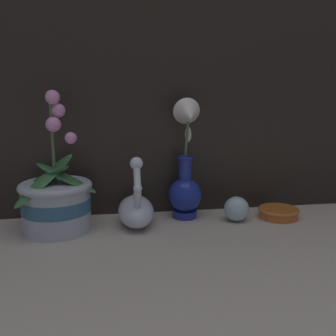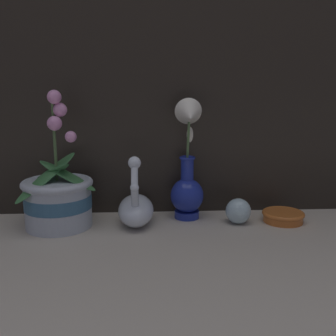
{
  "view_description": "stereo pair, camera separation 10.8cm",
  "coord_description": "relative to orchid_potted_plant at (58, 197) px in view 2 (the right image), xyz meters",
  "views": [
    {
      "loc": [
        -0.16,
        -0.93,
        0.38
      ],
      "look_at": [
        -0.0,
        0.11,
        0.16
      ],
      "focal_mm": 42.0,
      "sensor_mm": 36.0,
      "label": 1
    },
    {
      "loc": [
        -0.05,
        -0.94,
        0.38
      ],
      "look_at": [
        -0.0,
        0.11,
        0.16
      ],
      "focal_mm": 42.0,
      "sensor_mm": 36.0,
      "label": 2
    }
  ],
  "objects": [
    {
      "name": "ground_plane",
      "position": [
        0.3,
        -0.11,
        -0.08
      ],
      "size": [
        2.8,
        2.8,
        0.0
      ],
      "primitive_type": "plane",
      "color": "#BCB2A3"
    },
    {
      "name": "glass_sphere",
      "position": [
        0.5,
        -0.0,
        -0.05
      ],
      "size": [
        0.07,
        0.07,
        0.07
      ],
      "color": "silver",
      "rests_on": "ground_plane"
    },
    {
      "name": "swan_figurine",
      "position": [
        0.21,
        0.01,
        -0.04
      ],
      "size": [
        0.1,
        0.19,
        0.2
      ],
      "color": "silver",
      "rests_on": "ground_plane"
    },
    {
      "name": "orchid_potted_plant",
      "position": [
        0.0,
        0.0,
        0.0
      ],
      "size": [
        0.22,
        0.21,
        0.37
      ],
      "color": "#B2BCCC",
      "rests_on": "ground_plane"
    },
    {
      "name": "blue_vase",
      "position": [
        0.36,
        0.04,
        0.05
      ],
      "size": [
        0.1,
        0.14,
        0.35
      ],
      "color": "navy",
      "rests_on": "ground_plane"
    },
    {
      "name": "window_backdrop",
      "position": [
        0.3,
        0.13,
        0.52
      ],
      "size": [
        2.8,
        0.03,
        1.2
      ],
      "color": "black",
      "rests_on": "ground_plane"
    },
    {
      "name": "amber_dish",
      "position": [
        0.63,
        0.01,
        -0.07
      ],
      "size": [
        0.12,
        0.12,
        0.03
      ],
      "color": "#C66628",
      "rests_on": "ground_plane"
    }
  ]
}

